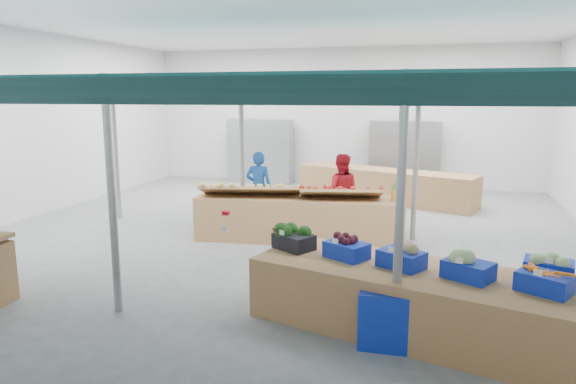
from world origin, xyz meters
name	(u,v)px	position (x,y,z in m)	size (l,w,h in m)	color
floor	(281,236)	(0.00, 0.00, 0.00)	(13.00, 13.00, 0.00)	#606062
hall	(300,100)	(0.00, 1.44, 2.65)	(13.00, 13.00, 13.00)	silver
pole_grid	(295,156)	(0.75, -1.75, 1.81)	(10.00, 4.60, 3.00)	gray
awnings	(295,93)	(0.75, -1.75, 2.78)	(9.50, 7.08, 0.30)	#0A2D2A
back_shelving_left	(260,152)	(-2.50, 6.00, 1.00)	(2.00, 0.50, 2.00)	#B23F33
back_shelving_right	(405,156)	(2.00, 6.00, 1.00)	(2.00, 0.50, 2.00)	#B23F33
veg_counter	(418,301)	(2.72, -3.56, 0.38)	(3.87, 1.29, 0.75)	olive
fruit_counter	(299,219)	(0.40, -0.13, 0.42)	(3.92, 0.93, 0.84)	olive
far_counter	(385,186)	(1.63, 4.04, 0.42)	(4.71, 0.94, 0.85)	olive
crate_stack	(384,319)	(2.38, -4.03, 0.32)	(0.54, 0.38, 0.64)	#0F28A6
vendor_left	(259,187)	(-0.80, 0.97, 0.78)	(0.57, 0.38, 1.57)	#164690
vendor_right	(341,191)	(1.00, 0.97, 0.78)	(0.76, 0.59, 1.57)	#B31621
crate_broccoli	(294,237)	(1.11, -3.13, 0.91)	(0.61, 0.55, 0.35)	black
crate_beets	(347,248)	(1.83, -3.32, 0.89)	(0.61, 0.55, 0.29)	#0F28A6
crate_celeriac	(402,255)	(2.51, -3.50, 0.90)	(0.61, 0.55, 0.31)	#0F28A6
crate_cabbage	(468,265)	(3.24, -3.69, 0.91)	(0.61, 0.55, 0.35)	#0F28A6
crate_carrots	(545,282)	(3.97, -3.89, 0.86)	(0.61, 0.55, 0.29)	#0F28A6
sparrow	(277,231)	(0.91, -3.22, 1.00)	(0.12, 0.09, 0.11)	brown
pole_ribbon	(226,214)	(0.02, -2.82, 1.08)	(0.12, 0.12, 0.28)	#B10B1B
apple_heap_yellow	(250,188)	(-0.52, -0.32, 1.01)	(2.01, 1.09, 0.27)	#997247
apple_heap_red	(341,191)	(1.20, -0.14, 1.01)	(1.62, 1.01, 0.27)	#997247
pineapple	(395,191)	(2.17, -0.03, 1.02)	(0.14, 0.14, 0.39)	#8C6019
crate_extra	(549,265)	(4.09, -3.42, 0.90)	(0.57, 0.45, 0.32)	#0F28A6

